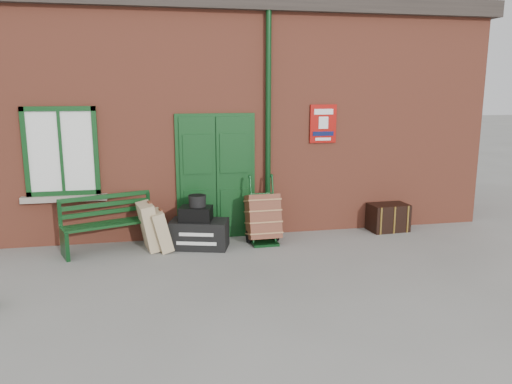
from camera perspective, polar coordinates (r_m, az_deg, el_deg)
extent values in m
plane|color=gray|center=(7.93, -1.00, -8.04)|extent=(80.00, 80.00, 0.00)
cube|color=#A04A33|center=(10.95, -4.41, 8.10)|extent=(10.00, 4.00, 4.00)
cube|color=#38302B|center=(11.03, -4.59, 19.32)|extent=(10.30, 4.30, 0.30)
cube|color=#0F3916|center=(9.01, -4.59, 1.56)|extent=(1.42, 0.12, 2.32)
cube|color=white|center=(8.99, -21.38, 4.33)|extent=(1.20, 0.08, 1.50)
cylinder|color=black|center=(9.01, 1.40, 7.38)|extent=(0.10, 0.10, 4.00)
cube|color=#9F0F0B|center=(9.35, 7.67, 7.74)|extent=(0.50, 0.03, 0.70)
cube|color=#0F3916|center=(8.71, -16.33, -3.50)|extent=(1.60, 0.92, 0.04)
cube|color=#0F3916|center=(8.86, -16.82, -1.35)|extent=(1.48, 0.57, 0.41)
cube|color=black|center=(8.62, -21.04, -5.58)|extent=(0.22, 0.46, 0.47)
cube|color=black|center=(8.98, -11.64, -4.35)|extent=(0.22, 0.46, 0.47)
cube|color=black|center=(8.63, -6.49, -4.79)|extent=(1.07, 0.78, 0.48)
cube|color=black|center=(8.53, -6.88, -2.47)|extent=(0.62, 0.52, 0.24)
cylinder|color=black|center=(8.51, -6.73, -1.00)|extent=(0.36, 0.36, 0.19)
cube|color=tan|center=(8.62, -12.10, -3.85)|extent=(0.46, 0.62, 0.81)
cube|color=tan|center=(8.54, -10.88, -4.33)|extent=(0.44, 0.56, 0.70)
cube|color=black|center=(8.79, 1.03, -5.89)|extent=(0.46, 0.34, 0.05)
cylinder|color=black|center=(8.75, -0.49, -2.12)|extent=(0.04, 0.32, 1.15)
cylinder|color=black|center=(8.84, 2.05, -1.98)|extent=(0.04, 0.32, 1.15)
cylinder|color=black|center=(8.88, -0.91, -5.13)|extent=(0.05, 0.22, 0.22)
cylinder|color=black|center=(9.00, 2.39, -4.91)|extent=(0.05, 0.22, 0.22)
cube|color=brown|center=(8.80, 0.81, -2.82)|extent=(0.58, 0.62, 0.85)
cube|color=black|center=(9.92, 14.86, -2.80)|extent=(0.75, 0.52, 0.52)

